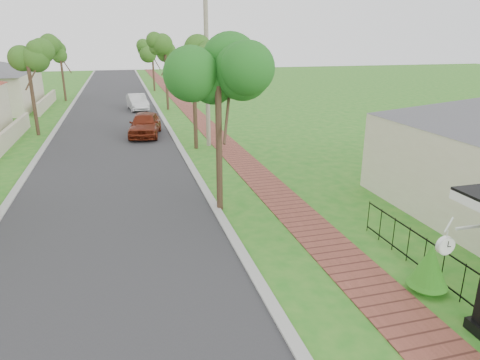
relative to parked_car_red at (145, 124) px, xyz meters
name	(u,v)px	position (x,y,z in m)	size (l,w,h in m)	color
ground	(258,339)	(1.00, -19.96, -0.73)	(160.00, 160.00, 0.00)	#23731B
road	(113,138)	(-2.00, 0.04, -0.73)	(7.00, 120.00, 0.02)	#28282B
kerb_right	(172,134)	(1.65, 0.04, -0.73)	(0.30, 120.00, 0.10)	#9E9E99
kerb_left	(49,141)	(-5.65, 0.04, -0.73)	(0.30, 120.00, 0.10)	#9E9E99
sidewalk	(212,132)	(4.25, 0.04, -0.73)	(1.50, 120.00, 0.03)	brown
picket_fence	(463,282)	(5.90, -19.96, -0.20)	(0.03, 8.02, 1.00)	black
street_trees	(109,56)	(-1.88, 6.89, 3.80)	(10.70, 37.65, 5.89)	#382619
parked_car_red	(145,124)	(0.00, 0.00, 0.00)	(1.73, 4.29, 1.46)	maroon
parked_car_white	(137,102)	(0.00, 10.49, -0.08)	(1.39, 3.97, 1.31)	silver
near_tree	(218,83)	(1.80, -12.96, 3.68)	(2.16, 2.16, 5.54)	#382619
utility_pole	(207,68)	(3.30, -3.51, 3.54)	(1.20, 0.24, 8.43)	gray
station_clock	(447,244)	(4.71, -20.56, 1.22)	(1.03, 0.13, 0.56)	white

